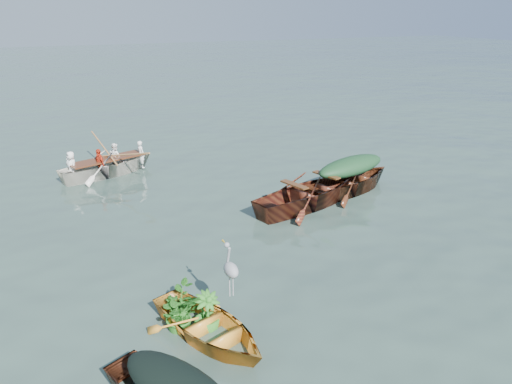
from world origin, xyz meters
TOP-DOWN VIEW (x-y plane):
  - ground at (0.00, 0.00)m, footprint 140.00×140.00m
  - yellow_dinghy at (-2.33, -1.00)m, footprint 2.24×3.26m
  - green_tarp_boat at (3.64, 3.67)m, footprint 4.81×2.61m
  - open_wooden_boat at (2.06, 3.23)m, footprint 5.21×2.81m
  - rowed_boat at (-2.37, 8.19)m, footprint 4.52×2.57m
  - green_tarp_cover at (3.64, 3.67)m, footprint 2.64×1.43m
  - thwart_benches at (2.06, 3.23)m, footprint 2.64×1.55m
  - heron at (-1.83, -0.77)m, footprint 0.40×0.47m
  - dinghy_weeds at (-2.49, -0.48)m, footprint 0.96×1.08m
  - rowers at (-2.37, 8.19)m, footprint 3.25×2.05m
  - oars at (-2.37, 8.19)m, footprint 1.37×2.66m

SIDE VIEW (x-z plane):
  - ground at x=0.00m, z-range 0.00..0.00m
  - yellow_dinghy at x=-2.33m, z-range -0.40..0.40m
  - green_tarp_boat at x=3.64m, z-range -0.54..0.54m
  - open_wooden_boat at x=2.06m, z-range -0.60..0.60m
  - rowed_boat at x=-2.37m, z-range -0.52..0.52m
  - oars at x=-2.37m, z-range 0.52..0.58m
  - thwart_benches at x=2.06m, z-range 0.60..0.64m
  - dinghy_weeds at x=-2.49m, z-range 0.40..1.00m
  - green_tarp_cover at x=3.64m, z-range 0.54..1.06m
  - heron at x=-1.83m, z-range 0.40..1.32m
  - rowers at x=-2.37m, z-range 0.52..1.28m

